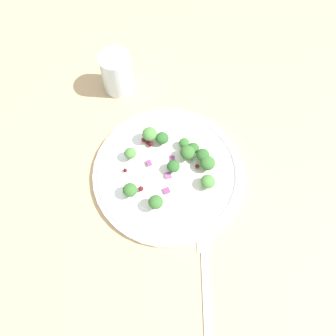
{
  "coord_description": "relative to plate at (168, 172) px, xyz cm",
  "views": [
    {
      "loc": [
        -18.53,
        21.81,
        58.56
      ],
      "look_at": [
        -1.12,
        1.86,
        2.7
      ],
      "focal_mm": 35.23,
      "sensor_mm": 36.0,
      "label": 1
    }
  ],
  "objects": [
    {
      "name": "dressing_pool",
      "position": [
        0.0,
        0.0,
        0.44
      ],
      "size": [
        16.77,
        16.77,
        0.2
      ],
      "primitive_type": "cylinder",
      "color": "white",
      "rests_on": "plate"
    },
    {
      "name": "broccoli_floret_7",
      "position": [
        7.35,
        2.53,
        2.21
      ],
      "size": [
        2.31,
        2.31,
        2.34
      ],
      "color": "#9EC684",
      "rests_on": "plate"
    },
    {
      "name": "broccoli_floret_2",
      "position": [
        2.11,
        8.02,
        2.35
      ],
      "size": [
        2.64,
        2.64,
        2.67
      ],
      "color": "#8EB77A",
      "rests_on": "plate"
    },
    {
      "name": "broccoli_floret_0",
      "position": [
        -3.02,
        6.77,
        2.71
      ],
      "size": [
        2.63,
        2.63,
        2.67
      ],
      "color": "#ADD18E",
      "rests_on": "plate"
    },
    {
      "name": "onion_bit_1",
      "position": [
        -0.69,
        0.83,
        0.84
      ],
      "size": [
        1.7,
        1.71,
        0.38
      ],
      "primitive_type": "cube",
      "rotation": [
        0.0,
        0.0,
        2.55
      ],
      "color": "#934C84",
      "rests_on": "plate"
    },
    {
      "name": "cranberry_1",
      "position": [
        -3.79,
        -4.11,
        1.29
      ],
      "size": [
        0.84,
        0.84,
        0.84
      ],
      "primitive_type": "sphere",
      "color": "maroon",
      "rests_on": "plate"
    },
    {
      "name": "plate",
      "position": [
        0.0,
        0.0,
        0.0
      ],
      "size": [
        28.91,
        28.91,
        1.7
      ],
      "color": "white",
      "rests_on": "ground_plane"
    },
    {
      "name": "broccoli_floret_9",
      "position": [
        5.02,
        -4.01,
        2.08
      ],
      "size": [
        2.59,
        2.59,
        2.62
      ],
      "color": "#8EB77A",
      "rests_on": "plate"
    },
    {
      "name": "cranberry_2",
      "position": [
        6.12,
        5.39,
        0.87
      ],
      "size": [
        0.74,
        0.74,
        0.74
      ],
      "primitive_type": "sphere",
      "color": "#4C0A14",
      "rests_on": "plate"
    },
    {
      "name": "cranberry_4",
      "position": [
        6.19,
        -1.38,
        1.28
      ],
      "size": [
        0.99,
        0.99,
        0.99
      ],
      "primitive_type": "sphere",
      "color": "#4C0A14",
      "rests_on": "plate"
    },
    {
      "name": "broccoli_floret_6",
      "position": [
        -3.41,
        -6.1,
        2.58
      ],
      "size": [
        2.54,
        2.54,
        2.57
      ],
      "color": "#9EC684",
      "rests_on": "plate"
    },
    {
      "name": "broccoli_floret_5",
      "position": [
        -0.9,
        -4.6,
        2.62
      ],
      "size": [
        2.84,
        2.84,
        2.88
      ],
      "color": "#9EC684",
      "rests_on": "plate"
    },
    {
      "name": "cranberry_3",
      "position": [
        8.04,
        -1.7,
        0.92
      ],
      "size": [
        0.93,
        0.93,
        0.93
      ],
      "primitive_type": "sphere",
      "color": "maroon",
      "rests_on": "plate"
    },
    {
      "name": "onion_bit_3",
      "position": [
        -2.49,
        3.3,
        0.73
      ],
      "size": [
        1.57,
        1.61,
        0.45
      ],
      "primitive_type": "cube",
      "rotation": [
        0.0,
        0.0,
        1.11
      ],
      "color": "#843D75",
      "rests_on": "plate"
    },
    {
      "name": "broccoli_floret_4",
      "position": [
        -0.92,
        -6.37,
        1.83
      ],
      "size": [
        2.35,
        2.35,
        2.38
      ],
      "color": "#9EC684",
      "rests_on": "plate"
    },
    {
      "name": "water_glass",
      "position": [
        22.11,
        -8.96,
        3.65
      ],
      "size": [
        6.5,
        6.5,
        9.01
      ],
      "primitive_type": "cylinder",
      "color": "silver",
      "rests_on": "ground_plane"
    },
    {
      "name": "broccoli_floret_11",
      "position": [
        1.5,
        -6.07,
        1.95
      ],
      "size": [
        2.07,
        2.07,
        2.09
      ],
      "color": "#9EC684",
      "rests_on": "plate"
    },
    {
      "name": "cranberry_5",
      "position": [
        7.04,
        -2.32,
        0.86
      ],
      "size": [
        0.83,
        0.83,
        0.83
      ],
      "primitive_type": "sphere",
      "color": "maroon",
      "rests_on": "plate"
    },
    {
      "name": "broccoli_floret_8",
      "position": [
        -5.05,
        -5.45,
        2.31
      ],
      "size": [
        2.95,
        2.95,
        2.98
      ],
      "color": "#9EC684",
      "rests_on": "plate"
    },
    {
      "name": "fork",
      "position": [
        -17.78,
        10.69,
        -0.61
      ],
      "size": [
        13.56,
        15.22,
        0.5
      ],
      "color": "silver",
      "rests_on": "ground_plane"
    },
    {
      "name": "cranberry_0",
      "position": [
        1.6,
        6.29,
        1.42
      ],
      "size": [
        0.97,
        0.97,
        0.97
      ],
      "primitive_type": "sphere",
      "color": "maroon",
      "rests_on": "plate"
    },
    {
      "name": "onion_bit_2",
      "position": [
        1.03,
        -2.5,
        0.56
      ],
      "size": [
        1.54,
        1.54,
        0.37
      ],
      "primitive_type": "cube",
      "rotation": [
        0.0,
        0.0,
        2.37
      ],
      "color": "#843D75",
      "rests_on": "plate"
    },
    {
      "name": "ground_plane",
      "position": [
        1.12,
        -1.86,
        -1.86
      ],
      "size": [
        180.0,
        180.0,
        2.0
      ],
      "primitive_type": "cube",
      "color": "tan"
    },
    {
      "name": "broccoli_floret_3",
      "position": [
        -7.43,
        -2.62,
        2.08
      ],
      "size": [
        2.72,
        2.72,
        2.76
      ],
      "color": "#ADD18E",
      "rests_on": "plate"
    },
    {
      "name": "broccoli_floret_10",
      "position": [
        -0.64,
        -0.78,
        2.17
      ],
      "size": [
        2.45,
        2.45,
        2.48
      ],
      "color": "#8EB77A",
      "rests_on": "plate"
    },
    {
      "name": "onion_bit_0",
      "position": [
        3.74,
        1.29,
        1.0
      ],
      "size": [
        1.48,
        1.39,
        0.31
      ],
      "primitive_type": "cube",
      "rotation": [
        0.0,
        0.0,
        2.67
      ],
      "color": "#843D75",
      "rests_on": "plate"
    },
    {
      "name": "broccoli_floret_1",
      "position": [
        7.19,
        -2.78,
        2.81
      ],
      "size": [
        2.9,
        2.9,
        2.94
      ],
      "color": "#9EC684",
      "rests_on": "plate"
    }
  ]
}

